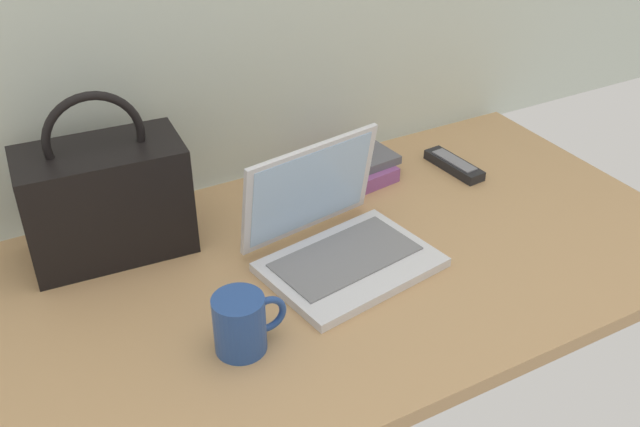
{
  "coord_description": "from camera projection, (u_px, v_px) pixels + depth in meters",
  "views": [
    {
      "loc": [
        -0.48,
        -0.97,
        0.86
      ],
      "look_at": [
        0.05,
        0.0,
        0.15
      ],
      "focal_mm": 40.9,
      "sensor_mm": 36.0,
      "label": 1
    }
  ],
  "objects": [
    {
      "name": "handbag",
      "position": [
        106.0,
        198.0,
        1.36
      ],
      "size": [
        0.31,
        0.18,
        0.33
      ],
      "color": "black",
      "rests_on": "desk"
    },
    {
      "name": "coffee_mug",
      "position": [
        241.0,
        323.0,
        1.17
      ],
      "size": [
        0.13,
        0.09,
        0.1
      ],
      "color": "#26478C",
      "rests_on": "desk"
    },
    {
      "name": "desk",
      "position": [
        298.0,
        281.0,
        1.37
      ],
      "size": [
        1.6,
        0.76,
        0.03
      ],
      "color": "tan",
      "rests_on": "ground"
    },
    {
      "name": "remote_control_near",
      "position": [
        454.0,
        165.0,
        1.69
      ],
      "size": [
        0.06,
        0.16,
        0.02
      ],
      "color": "black",
      "rests_on": "desk"
    },
    {
      "name": "book_stack",
      "position": [
        350.0,
        169.0,
        1.64
      ],
      "size": [
        0.22,
        0.17,
        0.05
      ],
      "color": "#8C4C8C",
      "rests_on": "desk"
    },
    {
      "name": "laptop",
      "position": [
        336.0,
        238.0,
        1.38
      ],
      "size": [
        0.34,
        0.3,
        0.22
      ],
      "color": "silver",
      "rests_on": "desk"
    }
  ]
}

